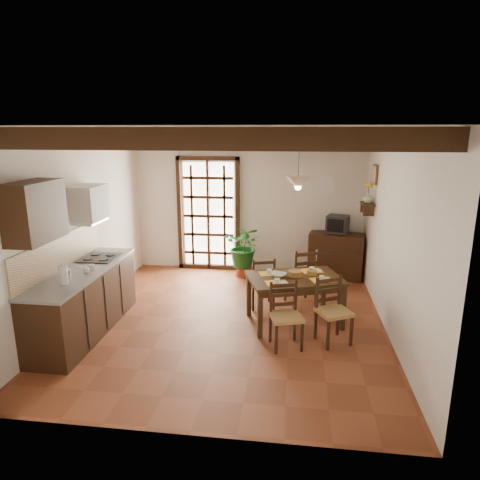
% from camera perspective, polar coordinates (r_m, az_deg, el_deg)
% --- Properties ---
extents(ground_plane, '(5.00, 5.00, 0.00)m').
position_cam_1_polar(ground_plane, '(6.51, -1.35, -10.71)').
color(ground_plane, brown).
extents(room_shell, '(4.52, 5.02, 2.81)m').
position_cam_1_polar(room_shell, '(5.97, -1.45, 5.29)').
color(room_shell, silver).
rests_on(room_shell, ground_plane).
extents(ceiling_beams, '(4.50, 4.34, 0.20)m').
position_cam_1_polar(ceiling_beams, '(5.89, -1.50, 13.71)').
color(ceiling_beams, black).
rests_on(ceiling_beams, room_shell).
extents(french_door, '(1.26, 0.11, 2.32)m').
position_cam_1_polar(french_door, '(8.59, -4.22, 3.72)').
color(french_door, white).
rests_on(french_door, ground_plane).
extents(kitchen_counter, '(0.64, 2.25, 1.38)m').
position_cam_1_polar(kitchen_counter, '(6.38, -20.03, -7.53)').
color(kitchen_counter, black).
rests_on(kitchen_counter, ground_plane).
extents(upper_cabinet, '(0.35, 0.80, 0.70)m').
position_cam_1_polar(upper_cabinet, '(5.49, -25.67, 3.43)').
color(upper_cabinet, black).
rests_on(upper_cabinet, room_shell).
extents(range_hood, '(0.38, 0.60, 0.54)m').
position_cam_1_polar(range_hood, '(6.57, -19.55, 4.57)').
color(range_hood, white).
rests_on(range_hood, room_shell).
extents(counter_items, '(0.50, 1.43, 0.25)m').
position_cam_1_polar(counter_items, '(6.30, -20.04, -3.13)').
color(counter_items, black).
rests_on(counter_items, kitchen_counter).
extents(dining_table, '(1.51, 1.21, 0.71)m').
position_cam_1_polar(dining_table, '(6.27, 7.31, -5.68)').
color(dining_table, '#372412').
rests_on(dining_table, ground_plane).
extents(chair_near_left, '(0.49, 0.47, 0.85)m').
position_cam_1_polar(chair_near_left, '(5.72, 6.10, -11.52)').
color(chair_near_left, '#AD8649').
rests_on(chair_near_left, ground_plane).
extents(chair_near_right, '(0.54, 0.53, 0.88)m').
position_cam_1_polar(chair_near_right, '(5.93, 12.28, -10.73)').
color(chair_near_right, '#AD8649').
rests_on(chair_near_right, ground_plane).
extents(chair_far_left, '(0.48, 0.47, 0.84)m').
position_cam_1_polar(chair_far_left, '(6.91, 2.88, -6.80)').
color(chair_far_left, '#AD8649').
rests_on(chair_far_left, ground_plane).
extents(chair_far_right, '(0.58, 0.57, 0.95)m').
position_cam_1_polar(chair_far_right, '(7.07, 8.11, -6.13)').
color(chair_far_right, '#AD8649').
rests_on(chair_far_right, ground_plane).
extents(table_setting, '(0.96, 0.64, 0.09)m').
position_cam_1_polar(table_setting, '(6.24, 7.33, -4.97)').
color(table_setting, yellow).
rests_on(table_setting, dining_table).
extents(table_bowl, '(0.28, 0.28, 0.05)m').
position_cam_1_polar(table_bowl, '(6.20, 5.14, -4.67)').
color(table_bowl, white).
rests_on(table_bowl, dining_table).
extents(sideboard, '(1.08, 0.63, 0.86)m').
position_cam_1_polar(sideboard, '(8.42, 12.66, -2.03)').
color(sideboard, black).
rests_on(sideboard, ground_plane).
extents(crt_tv, '(0.47, 0.46, 0.33)m').
position_cam_1_polar(crt_tv, '(8.26, 12.90, 2.09)').
color(crt_tv, black).
rests_on(crt_tv, sideboard).
extents(fuse_box, '(0.25, 0.03, 0.32)m').
position_cam_1_polar(fuse_box, '(8.39, 11.47, 7.19)').
color(fuse_box, white).
rests_on(fuse_box, room_shell).
extents(plant_pot, '(0.37, 0.37, 0.23)m').
position_cam_1_polar(plant_pot, '(8.38, 0.60, -4.05)').
color(plant_pot, maroon).
rests_on(plant_pot, ground_plane).
extents(potted_plant, '(2.16, 1.92, 2.16)m').
position_cam_1_polar(potted_plant, '(8.24, 0.60, -1.02)').
color(potted_plant, '#144C19').
rests_on(potted_plant, ground_plane).
extents(wall_shelf, '(0.20, 0.42, 0.20)m').
position_cam_1_polar(wall_shelf, '(7.63, 16.63, 4.36)').
color(wall_shelf, black).
rests_on(wall_shelf, room_shell).
extents(shelf_vase, '(0.15, 0.15, 0.15)m').
position_cam_1_polar(shelf_vase, '(7.61, 16.70, 5.39)').
color(shelf_vase, '#B2BFB2').
rests_on(shelf_vase, wall_shelf).
extents(shelf_flowers, '(0.14, 0.14, 0.36)m').
position_cam_1_polar(shelf_flowers, '(7.58, 16.82, 6.94)').
color(shelf_flowers, yellow).
rests_on(shelf_flowers, shelf_vase).
extents(framed_picture, '(0.03, 0.32, 0.32)m').
position_cam_1_polar(framed_picture, '(7.57, 17.55, 8.35)').
color(framed_picture, brown).
rests_on(framed_picture, room_shell).
extents(pendant_lamp, '(0.36, 0.36, 0.84)m').
position_cam_1_polar(pendant_lamp, '(6.03, 7.75, 7.77)').
color(pendant_lamp, black).
rests_on(pendant_lamp, room_shell).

